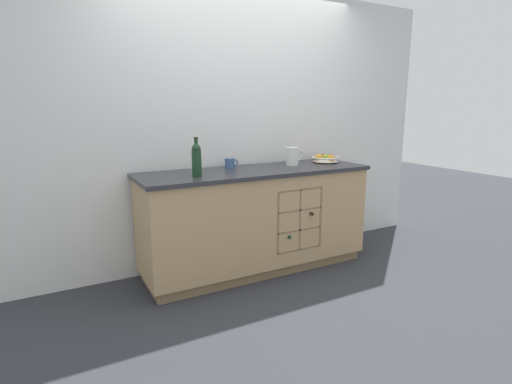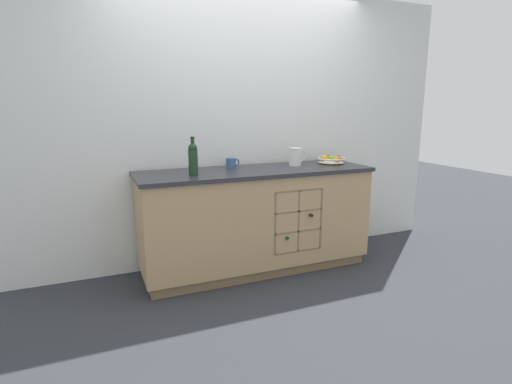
% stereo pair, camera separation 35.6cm
% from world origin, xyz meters
% --- Properties ---
extents(ground_plane, '(14.00, 14.00, 0.00)m').
position_xyz_m(ground_plane, '(0.00, 0.00, 0.00)').
color(ground_plane, '#2D3035').
extents(back_wall, '(4.45, 0.06, 2.55)m').
position_xyz_m(back_wall, '(0.00, 0.37, 1.27)').
color(back_wall, silver).
rests_on(back_wall, ground_plane).
extents(kitchen_island, '(2.09, 0.66, 0.93)m').
position_xyz_m(kitchen_island, '(0.00, -0.00, 0.47)').
color(kitchen_island, olive).
rests_on(kitchen_island, ground_plane).
extents(fruit_bowl, '(0.27, 0.27, 0.09)m').
position_xyz_m(fruit_bowl, '(0.83, 0.07, 0.97)').
color(fruit_bowl, silver).
rests_on(fruit_bowl, kitchen_island).
extents(white_pitcher, '(0.18, 0.12, 0.17)m').
position_xyz_m(white_pitcher, '(0.43, 0.07, 1.02)').
color(white_pitcher, silver).
rests_on(white_pitcher, kitchen_island).
extents(ceramic_mug, '(0.13, 0.09, 0.09)m').
position_xyz_m(ceramic_mug, '(-0.17, 0.18, 0.97)').
color(ceramic_mug, '#385684').
rests_on(ceramic_mug, kitchen_island).
extents(standing_wine_bottle, '(0.08, 0.08, 0.31)m').
position_xyz_m(standing_wine_bottle, '(-0.59, -0.10, 1.07)').
color(standing_wine_bottle, '#19381E').
rests_on(standing_wine_bottle, kitchen_island).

